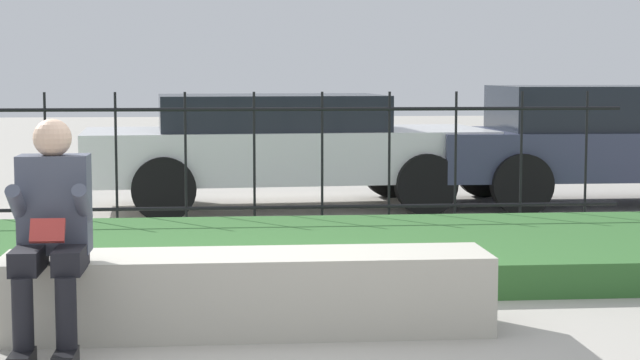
{
  "coord_description": "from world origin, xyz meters",
  "views": [
    {
      "loc": [
        0.03,
        -6.14,
        1.52
      ],
      "look_at": [
        0.66,
        0.81,
        0.81
      ],
      "focal_mm": 60.0,
      "sensor_mm": 36.0,
      "label": 1
    }
  ],
  "objects_px": {
    "stone_bench": "(248,297)",
    "person_seated_reader": "(52,225)",
    "car_parked_right": "(610,141)",
    "car_parked_center": "(283,146)"
  },
  "relations": [
    {
      "from": "stone_bench",
      "to": "person_seated_reader",
      "type": "bearing_deg",
      "value": -162.98
    },
    {
      "from": "stone_bench",
      "to": "car_parked_center",
      "type": "relative_size",
      "value": 0.62
    },
    {
      "from": "stone_bench",
      "to": "car_parked_right",
      "type": "bearing_deg",
      "value": 53.13
    },
    {
      "from": "person_seated_reader",
      "to": "car_parked_right",
      "type": "height_order",
      "value": "car_parked_right"
    },
    {
      "from": "car_parked_right",
      "to": "car_parked_center",
      "type": "xyz_separation_m",
      "value": [
        -3.75,
        -0.03,
        -0.03
      ]
    },
    {
      "from": "car_parked_right",
      "to": "stone_bench",
      "type": "bearing_deg",
      "value": -127.05
    },
    {
      "from": "car_parked_center",
      "to": "stone_bench",
      "type": "bearing_deg",
      "value": -99.3
    },
    {
      "from": "stone_bench",
      "to": "person_seated_reader",
      "type": "relative_size",
      "value": 2.24
    },
    {
      "from": "stone_bench",
      "to": "car_parked_center",
      "type": "distance_m",
      "value": 5.72
    },
    {
      "from": "stone_bench",
      "to": "car_parked_center",
      "type": "height_order",
      "value": "car_parked_center"
    }
  ]
}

